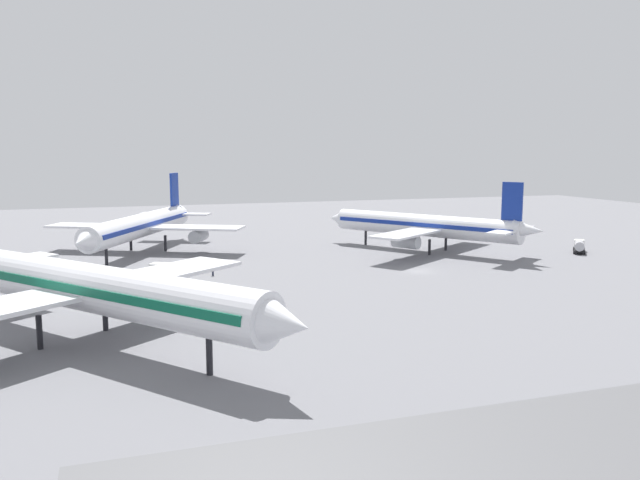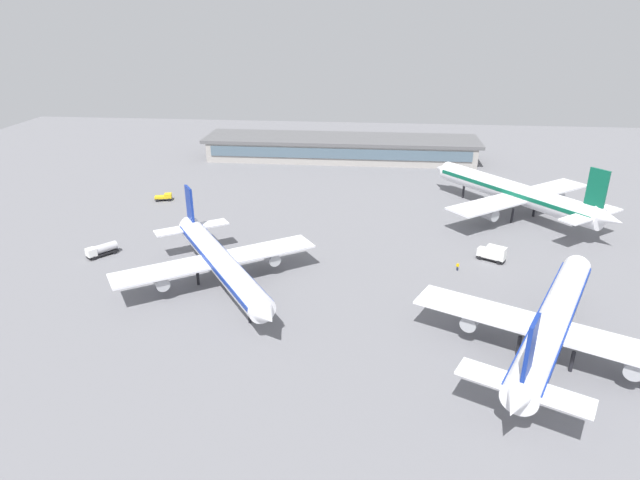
# 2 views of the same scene
# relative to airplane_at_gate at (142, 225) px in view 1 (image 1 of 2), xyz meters

# --- Properties ---
(ground) EXTENTS (288.00, 288.00, 0.00)m
(ground) POSITION_rel_airplane_at_gate_xyz_m (43.43, -34.59, -5.52)
(ground) COLOR slate
(airplane_at_gate) EXTENTS (38.58, 46.39, 15.18)m
(airplane_at_gate) POSITION_rel_airplane_at_gate_xyz_m (0.00, 0.00, 0.00)
(airplane_at_gate) COLOR white
(airplane_at_gate) RESTS_ON ground
(airplane_taxiing) EXTENTS (34.98, 41.47, 14.49)m
(airplane_taxiing) POSITION_rel_airplane_at_gate_xyz_m (54.34, -16.07, -0.25)
(airplane_taxiing) COLOR white
(airplane_taxiing) RESTS_ON ground
(airplane_distant) EXTENTS (39.57, 45.98, 16.69)m
(airplane_distant) POSITION_rel_airplane_at_gate_xyz_m (-8.01, -60.24, 0.55)
(airplane_distant) COLOR white
(airplane_distant) RESTS_ON ground
(fuel_truck) EXTENTS (5.46, 6.08, 2.50)m
(fuel_truck) POSITION_rel_airplane_at_gate_xyz_m (82.67, -27.02, -4.13)
(fuel_truck) COLOR black
(fuel_truck) RESTS_ON ground
(catering_truck) EXTENTS (5.80, 4.45, 3.30)m
(catering_truck) POSITION_rel_airplane_at_gate_xyz_m (2.11, -32.63, -3.82)
(catering_truck) COLOR black
(catering_truck) RESTS_ON ground
(ground_crew_worker) EXTENTS (0.58, 0.38, 1.67)m
(ground_crew_worker) POSITION_rel_airplane_at_gate_xyz_m (9.72, -27.37, -4.67)
(ground_crew_worker) COLOR #1E2338
(ground_crew_worker) RESTS_ON ground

